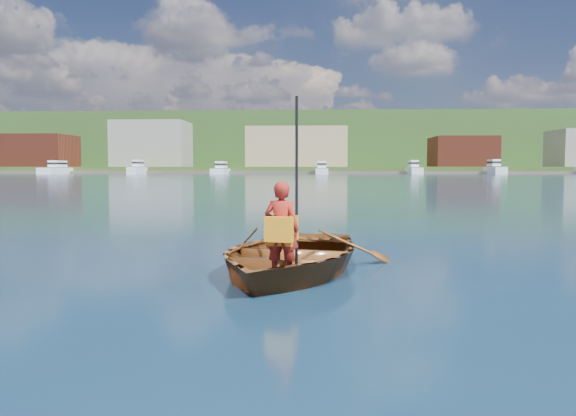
% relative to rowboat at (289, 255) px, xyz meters
% --- Properties ---
extents(ground, '(600.00, 600.00, 0.00)m').
position_rel_rowboat_xyz_m(ground, '(-0.43, -0.10, -0.23)').
color(ground, '#122D46').
rests_on(ground, ground).
extents(rowboat, '(3.35, 4.16, 0.76)m').
position_rel_rowboat_xyz_m(rowboat, '(0.00, 0.00, 0.00)').
color(rowboat, brown).
rests_on(rowboat, ground).
extents(child_paddler, '(0.48, 0.39, 2.19)m').
position_rel_rowboat_xyz_m(child_paddler, '(-0.04, -0.91, 0.46)').
color(child_paddler, maroon).
rests_on(child_paddler, ground).
extents(shoreline, '(400.00, 140.00, 22.00)m').
position_rel_rowboat_xyz_m(shoreline, '(-0.43, 236.51, 10.09)').
color(shoreline, '#364F1E').
rests_on(shoreline, ground).
extents(dock, '(160.05, 8.03, 0.80)m').
position_rel_rowboat_xyz_m(dock, '(-9.78, 147.90, 0.17)').
color(dock, brown).
rests_on(dock, ground).
extents(waterfront_buildings, '(202.00, 16.00, 14.00)m').
position_rel_rowboat_xyz_m(waterfront_buildings, '(-8.16, 164.90, 7.51)').
color(waterfront_buildings, maroon).
rests_on(waterfront_buildings, ground).
extents(marina_yachts, '(146.18, 13.88, 4.15)m').
position_rel_rowboat_xyz_m(marina_yachts, '(-2.59, 143.23, 1.11)').
color(marina_yachts, white).
rests_on(marina_yachts, ground).
extents(hillside_trees, '(307.19, 85.30, 24.63)m').
position_rel_rowboat_xyz_m(hillside_trees, '(27.97, 242.51, 18.67)').
color(hillside_trees, '#382314').
rests_on(hillside_trees, ground).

